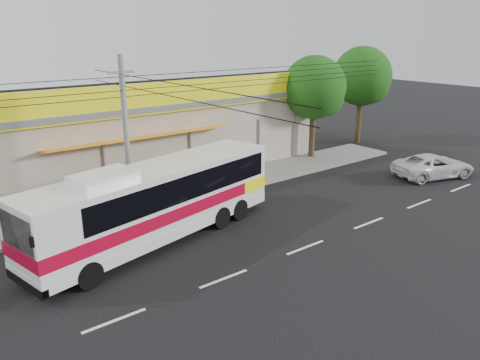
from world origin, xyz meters
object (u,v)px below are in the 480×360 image
at_px(motorbike_red, 81,211).
at_px(tree_far, 364,78).
at_px(white_car, 433,166).
at_px(tree_near, 316,90).
at_px(coach_bus, 160,197).
at_px(utility_pole, 122,86).

relative_size(motorbike_red, tree_far, 0.30).
bearing_deg(white_car, tree_near, 36.62).
bearing_deg(tree_near, white_car, -71.07).
xyz_separation_m(coach_bus, utility_pole, (-0.12, 2.54, 4.18)).
xyz_separation_m(tree_near, tree_far, (6.14, 1.07, 0.27)).
distance_m(coach_bus, white_car, 16.91).
relative_size(motorbike_red, utility_pole, 0.06).
relative_size(tree_near, tree_far, 0.94).
distance_m(motorbike_red, tree_far, 23.09).
xyz_separation_m(motorbike_red, utility_pole, (2.01, -0.78, 5.31)).
bearing_deg(utility_pole, white_car, -15.32).
distance_m(motorbike_red, utility_pole, 5.73).
bearing_deg(tree_far, motorbike_red, -172.68).
distance_m(white_car, tree_near, 8.58).
relative_size(white_car, tree_far, 0.67).
height_order(utility_pole, tree_near, utility_pole).
distance_m(utility_pole, tree_near, 14.69).
height_order(white_car, tree_far, tree_far).
bearing_deg(utility_pole, motorbike_red, 158.69).
relative_size(coach_bus, tree_far, 1.60).
bearing_deg(tree_far, coach_bus, -163.06).
height_order(motorbike_red, white_car, white_car).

